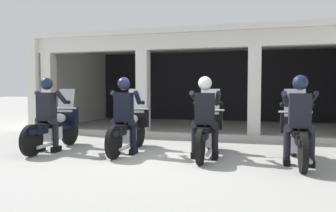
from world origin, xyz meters
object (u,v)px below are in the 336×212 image
at_px(motorcycle_far_left, 56,127).
at_px(motorcycle_far_right, 297,135).
at_px(police_officer_center_left, 124,109).
at_px(police_officer_center_right, 205,110).
at_px(police_officer_far_right, 300,112).
at_px(police_officer_far_left, 47,108).
at_px(motorcycle_center_left, 130,128).
at_px(motorcycle_center_right, 207,131).

relative_size(motorcycle_far_left, motorcycle_far_right, 1.00).
distance_m(police_officer_center_left, police_officer_center_right, 1.68).
height_order(police_officer_center_left, police_officer_far_right, same).
relative_size(police_officer_far_left, motorcycle_center_left, 0.78).
xyz_separation_m(motorcycle_far_left, motorcycle_center_left, (1.68, 0.20, 0.00)).
bearing_deg(police_officer_far_left, police_officer_center_right, 4.09).
bearing_deg(police_officer_center_left, police_officer_center_right, 0.70).
height_order(motorcycle_far_left, police_officer_far_right, police_officer_far_right).
xyz_separation_m(motorcycle_center_left, police_officer_center_left, (-0.00, -0.28, 0.44)).
height_order(motorcycle_center_left, motorcycle_center_right, same).
xyz_separation_m(motorcycle_far_left, police_officer_center_left, (1.68, -0.08, 0.44)).
relative_size(motorcycle_center_left, motorcycle_far_right, 1.00).
distance_m(police_officer_center_left, motorcycle_center_right, 1.76).
height_order(motorcycle_far_left, police_officer_center_right, police_officer_center_right).
bearing_deg(motorcycle_center_right, police_officer_center_right, -82.09).
distance_m(police_officer_far_left, police_officer_far_right, 5.05).
bearing_deg(motorcycle_far_right, motorcycle_center_left, -179.92).
distance_m(motorcycle_center_left, motorcycle_far_right, 3.37).
xyz_separation_m(police_officer_center_left, police_officer_center_right, (1.68, -0.05, 0.00)).
distance_m(motorcycle_center_left, police_officer_center_right, 1.77).
bearing_deg(motorcycle_center_right, motorcycle_far_left, -169.15).
distance_m(motorcycle_far_left, police_officer_far_right, 5.07).
bearing_deg(motorcycle_far_right, police_officer_far_right, -86.80).
relative_size(motorcycle_center_left, police_officer_center_left, 1.29).
bearing_deg(police_officer_far_left, motorcycle_far_right, 4.67).
relative_size(motorcycle_far_left, police_officer_center_right, 1.29).
relative_size(motorcycle_far_left, motorcycle_center_right, 1.00).
bearing_deg(motorcycle_far_right, police_officer_far_left, -173.28).
xyz_separation_m(motorcycle_far_right, police_officer_far_right, (-0.00, -0.28, 0.44)).
height_order(police_officer_center_left, motorcycle_center_right, police_officer_center_left).
distance_m(police_officer_center_right, motorcycle_far_right, 1.74).
relative_size(police_officer_far_left, police_officer_center_right, 1.00).
relative_size(police_officer_far_left, motorcycle_center_right, 0.78).
bearing_deg(police_officer_far_right, motorcycle_far_right, 93.20).
bearing_deg(police_officer_center_right, motorcycle_far_left, -173.97).
bearing_deg(motorcycle_center_left, motorcycle_far_left, -170.89).
relative_size(police_officer_center_left, motorcycle_center_right, 0.78).
xyz_separation_m(motorcycle_center_left, motorcycle_center_right, (1.68, -0.05, 0.00)).
height_order(police_officer_far_left, motorcycle_center_left, police_officer_far_left).
xyz_separation_m(police_officer_far_left, motorcycle_far_right, (5.05, 0.29, -0.44)).
xyz_separation_m(police_officer_far_left, police_officer_center_right, (3.36, 0.16, 0.00)).
bearing_deg(police_officer_center_right, police_officer_center_left, -173.37).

